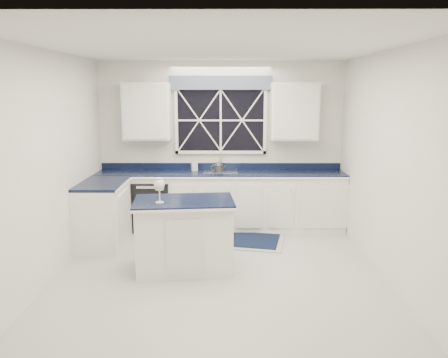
{
  "coord_description": "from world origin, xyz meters",
  "views": [
    {
      "loc": [
        0.08,
        -4.95,
        2.23
      ],
      "look_at": [
        0.06,
        0.4,
        1.14
      ],
      "focal_mm": 35.0,
      "sensor_mm": 36.0,
      "label": 1
    }
  ],
  "objects_px": {
    "island": "(184,235)",
    "dishwasher": "(153,204)",
    "kettle": "(218,167)",
    "soap_bottle": "(194,164)",
    "wine_glass": "(159,186)",
    "faucet": "(221,160)"
  },
  "relations": [
    {
      "from": "island",
      "to": "dishwasher",
      "type": "bearing_deg",
      "value": 105.82
    },
    {
      "from": "island",
      "to": "kettle",
      "type": "bearing_deg",
      "value": 71.32
    },
    {
      "from": "dishwasher",
      "to": "soap_bottle",
      "type": "distance_m",
      "value": 0.93
    },
    {
      "from": "kettle",
      "to": "wine_glass",
      "type": "height_order",
      "value": "wine_glass"
    },
    {
      "from": "faucet",
      "to": "kettle",
      "type": "xyz_separation_m",
      "value": [
        -0.04,
        -0.2,
        -0.08
      ]
    },
    {
      "from": "kettle",
      "to": "soap_bottle",
      "type": "relative_size",
      "value": 1.16
    },
    {
      "from": "faucet",
      "to": "wine_glass",
      "type": "xyz_separation_m",
      "value": [
        -0.71,
        -2.03,
        0.02
      ]
    },
    {
      "from": "wine_glass",
      "to": "soap_bottle",
      "type": "height_order",
      "value": "wine_glass"
    },
    {
      "from": "island",
      "to": "soap_bottle",
      "type": "height_order",
      "value": "soap_bottle"
    },
    {
      "from": "faucet",
      "to": "soap_bottle",
      "type": "height_order",
      "value": "faucet"
    },
    {
      "from": "faucet",
      "to": "wine_glass",
      "type": "height_order",
      "value": "faucet"
    },
    {
      "from": "wine_glass",
      "to": "soap_bottle",
      "type": "relative_size",
      "value": 1.46
    },
    {
      "from": "kettle",
      "to": "wine_glass",
      "type": "distance_m",
      "value": 1.95
    },
    {
      "from": "dishwasher",
      "to": "wine_glass",
      "type": "relative_size",
      "value": 2.71
    },
    {
      "from": "faucet",
      "to": "island",
      "type": "bearing_deg",
      "value": -102.83
    },
    {
      "from": "island",
      "to": "soap_bottle",
      "type": "bearing_deg",
      "value": 84.37
    },
    {
      "from": "island",
      "to": "kettle",
      "type": "xyz_separation_m",
      "value": [
        0.4,
        1.7,
        0.56
      ]
    },
    {
      "from": "kettle",
      "to": "island",
      "type": "bearing_deg",
      "value": -94.99
    },
    {
      "from": "dishwasher",
      "to": "kettle",
      "type": "xyz_separation_m",
      "value": [
        1.06,
        -0.01,
        0.61
      ]
    },
    {
      "from": "faucet",
      "to": "island",
      "type": "distance_m",
      "value": 2.05
    },
    {
      "from": "dishwasher",
      "to": "island",
      "type": "relative_size",
      "value": 0.64
    },
    {
      "from": "dishwasher",
      "to": "soap_bottle",
      "type": "xyz_separation_m",
      "value": [
        0.67,
        0.11,
        0.63
      ]
    }
  ]
}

